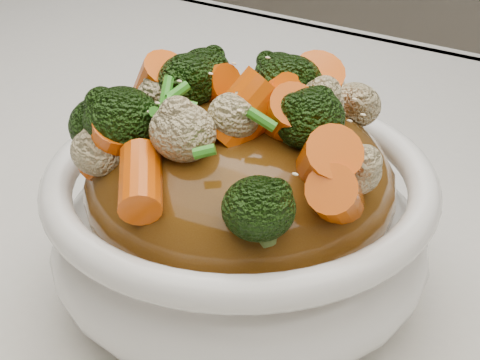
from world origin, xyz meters
The scene contains 8 objects.
tablecloth centered at (0.00, 0.00, 0.73)m, with size 1.20×0.80×0.04m, color silver.
bowl centered at (0.02, -0.03, 0.79)m, with size 0.20×0.20×0.08m, color white, non-canonical shape.
sauce_base centered at (0.02, -0.03, 0.82)m, with size 0.16×0.16×0.09m, color #5A350F.
carrots centered at (0.02, -0.03, 0.88)m, with size 0.16×0.16×0.05m, color #EB5907, non-canonical shape.
broccoli centered at (0.02, -0.03, 0.88)m, with size 0.16×0.16×0.04m, color black, non-canonical shape.
cauliflower centered at (0.02, -0.03, 0.87)m, with size 0.16×0.16×0.03m, color beige, non-canonical shape.
scallions centered at (0.02, -0.03, 0.88)m, with size 0.12×0.12×0.02m, color #349522, non-canonical shape.
sesame_seeds centered at (0.02, -0.03, 0.88)m, with size 0.15×0.15×0.01m, color beige, non-canonical shape.
Camera 1 is at (0.20, -0.31, 1.02)m, focal length 55.00 mm.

